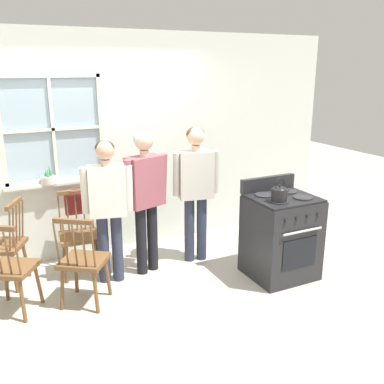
# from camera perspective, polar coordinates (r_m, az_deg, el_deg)

# --- Properties ---
(ground_plane) EXTENTS (16.00, 16.00, 0.00)m
(ground_plane) POSITION_cam_1_polar(r_m,az_deg,el_deg) (4.54, -5.77, -13.83)
(ground_plane) COLOR #B2AD9E
(wall_back) EXTENTS (6.40, 0.16, 2.70)m
(wall_back) POSITION_cam_1_polar(r_m,az_deg,el_deg) (5.36, -11.13, 5.94)
(wall_back) COLOR silver
(wall_back) RESTS_ON ground_plane
(chair_by_window) EXTENTS (0.45, 0.44, 0.95)m
(chair_by_window) POSITION_cam_1_polar(r_m,az_deg,el_deg) (4.99, -14.83, -5.71)
(chair_by_window) COLOR brown
(chair_by_window) RESTS_ON ground_plane
(chair_near_wall) EXTENTS (0.54, 0.55, 0.95)m
(chair_near_wall) POSITION_cam_1_polar(r_m,az_deg,el_deg) (4.98, -23.68, -6.63)
(chair_near_wall) COLOR brown
(chair_near_wall) RESTS_ON ground_plane
(chair_center_cluster) EXTENTS (0.57, 0.57, 0.95)m
(chair_center_cluster) POSITION_cam_1_polar(r_m,az_deg,el_deg) (4.35, -14.32, -9.05)
(chair_center_cluster) COLOR brown
(chair_center_cluster) RESTS_ON ground_plane
(chair_near_stove) EXTENTS (0.57, 0.56, 0.95)m
(chair_near_stove) POSITION_cam_1_polar(r_m,az_deg,el_deg) (4.41, -23.10, -9.52)
(chair_near_stove) COLOR brown
(chair_near_stove) RESTS_ON ground_plane
(person_elderly_left) EXTENTS (0.54, 0.29, 1.56)m
(person_elderly_left) POSITION_cam_1_polar(r_m,az_deg,el_deg) (4.57, -11.18, -0.98)
(person_elderly_left) COLOR #2D3347
(person_elderly_left) RESTS_ON ground_plane
(person_teen_center) EXTENTS (0.57, 0.32, 1.63)m
(person_teen_center) POSITION_cam_1_polar(r_m,az_deg,el_deg) (4.72, -6.24, 0.49)
(person_teen_center) COLOR black
(person_teen_center) RESTS_ON ground_plane
(person_adult_right) EXTENTS (0.56, 0.28, 1.62)m
(person_adult_right) POSITION_cam_1_polar(r_m,az_deg,el_deg) (4.98, 0.49, 1.40)
(person_adult_right) COLOR #2D3347
(person_adult_right) RESTS_ON ground_plane
(stove) EXTENTS (0.70, 0.68, 1.08)m
(stove) POSITION_cam_1_polar(r_m,az_deg,el_deg) (4.87, 11.74, -5.71)
(stove) COLOR #232326
(stove) RESTS_ON ground_plane
(kettle) EXTENTS (0.21, 0.17, 0.25)m
(kettle) POSITION_cam_1_polar(r_m,az_deg,el_deg) (4.50, 11.58, -0.12)
(kettle) COLOR black
(kettle) RESTS_ON stove
(potted_plant) EXTENTS (0.17, 0.17, 0.22)m
(potted_plant) POSITION_cam_1_polar(r_m,az_deg,el_deg) (5.19, -18.60, 1.69)
(potted_plant) COLOR beige
(potted_plant) RESTS_ON wall_back
(handbag) EXTENTS (0.23, 0.20, 0.31)m
(handbag) POSITION_cam_1_polar(r_m,az_deg,el_deg) (5.10, -15.40, -1.34)
(handbag) COLOR maroon
(handbag) RESTS_ON chair_by_window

